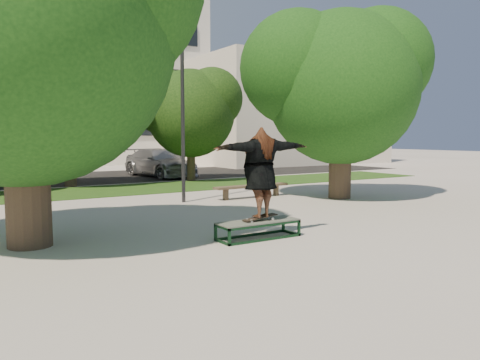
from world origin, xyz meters
TOP-DOWN VIEW (x-y plane):
  - ground at (0.00, 0.00)m, footprint 120.00×120.00m
  - grass_strip at (1.00, 9.50)m, footprint 30.00×4.00m
  - asphalt_strip at (0.00, 16.00)m, footprint 40.00×8.00m
  - tree_left at (-4.29, 1.09)m, footprint 6.96×5.95m
  - tree_right at (5.92, 3.08)m, footprint 6.24×5.33m
  - bg_tree_mid at (-1.08, 12.08)m, footprint 5.76×4.92m
  - bg_tree_right at (4.43, 11.57)m, footprint 5.04×4.31m
  - lamppost at (1.00, 5.00)m, footprint 0.25×0.15m
  - side_building at (18.00, 22.00)m, footprint 15.00×10.00m
  - grind_box at (-0.03, -0.79)m, footprint 1.80×0.60m
  - skater_rig at (0.01, -0.79)m, footprint 2.32×0.66m
  - bench at (3.50, 4.74)m, footprint 2.96×0.49m
  - car_grey at (-2.00, 16.50)m, footprint 2.52×5.20m
  - car_silver_b at (4.19, 14.59)m, footprint 2.82×5.39m

SIDE VIEW (x-z plane):
  - ground at x=0.00m, z-range 0.00..0.00m
  - asphalt_strip at x=0.00m, z-range 0.00..0.01m
  - grass_strip at x=1.00m, z-range 0.00..0.02m
  - grind_box at x=-0.03m, z-range 0.00..0.38m
  - bench at x=3.50m, z-range 0.15..0.60m
  - car_grey at x=-2.00m, z-range 0.00..1.43m
  - car_silver_b at x=4.19m, z-range 0.00..1.49m
  - skater_rig at x=0.01m, z-range 0.41..2.37m
  - lamppost at x=1.00m, z-range 0.10..6.21m
  - bg_tree_right at x=4.43m, z-range 0.77..6.21m
  - side_building at x=18.00m, z-range 0.00..8.00m
  - bg_tree_mid at x=-1.08m, z-range 0.90..7.14m
  - tree_right at x=5.92m, z-range 0.84..7.35m
  - tree_left at x=-4.29m, z-range 0.86..7.98m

